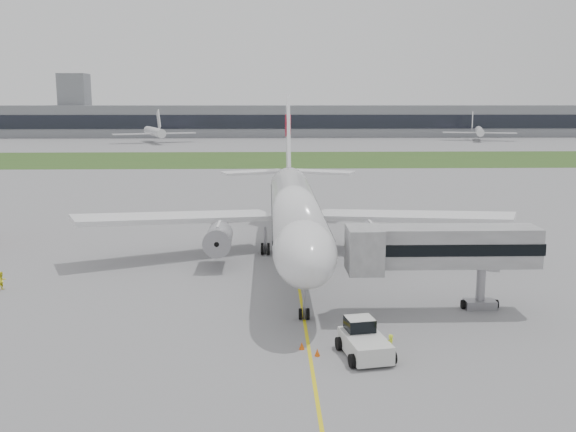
{
  "coord_description": "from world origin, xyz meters",
  "views": [
    {
      "loc": [
        -2.74,
        -63.69,
        17.41
      ],
      "look_at": [
        -0.78,
        2.0,
        5.25
      ],
      "focal_mm": 40.0,
      "sensor_mm": 36.0,
      "label": 1
    }
  ],
  "objects_px": {
    "airliner": "(294,207)",
    "jet_bridge": "(435,248)",
    "ground_crew_near": "(390,347)",
    "pushback_tug": "(364,340)"
  },
  "relations": [
    {
      "from": "airliner",
      "to": "jet_bridge",
      "type": "bearing_deg",
      "value": -59.59
    },
    {
      "from": "jet_bridge",
      "to": "ground_crew_near",
      "type": "height_order",
      "value": "jet_bridge"
    },
    {
      "from": "pushback_tug",
      "to": "jet_bridge",
      "type": "bearing_deg",
      "value": 41.12
    },
    {
      "from": "airliner",
      "to": "pushback_tug",
      "type": "bearing_deg",
      "value": -82.28
    },
    {
      "from": "airliner",
      "to": "jet_bridge",
      "type": "relative_size",
      "value": 3.42
    },
    {
      "from": "pushback_tug",
      "to": "ground_crew_near",
      "type": "height_order",
      "value": "pushback_tug"
    },
    {
      "from": "pushback_tug",
      "to": "ground_crew_near",
      "type": "relative_size",
      "value": 2.7
    },
    {
      "from": "jet_bridge",
      "to": "airliner",
      "type": "bearing_deg",
      "value": 120.58
    },
    {
      "from": "pushback_tug",
      "to": "jet_bridge",
      "type": "xyz_separation_m",
      "value": [
        7.05,
        8.87,
        4.32
      ]
    },
    {
      "from": "pushback_tug",
      "to": "ground_crew_near",
      "type": "xyz_separation_m",
      "value": [
        1.62,
        -1.02,
        -0.16
      ]
    }
  ]
}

